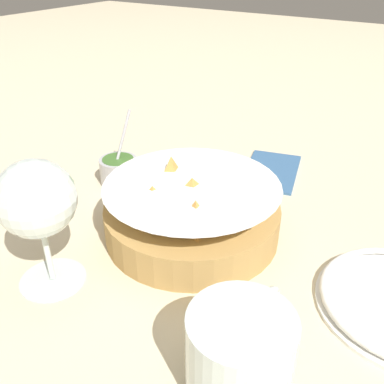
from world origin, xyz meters
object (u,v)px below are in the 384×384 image
at_px(sauce_cup, 119,170).
at_px(beer_mug, 240,356).
at_px(food_basket, 191,211).
at_px(wine_glass, 37,203).

bearing_deg(sauce_cup, beer_mug, -123.84).
bearing_deg(sauce_cup, food_basket, -107.28).
bearing_deg(wine_glass, sauce_cup, 22.31).
relative_size(food_basket, sauce_cup, 1.99).
bearing_deg(beer_mug, food_basket, 43.26).
bearing_deg(food_basket, beer_mug, -136.74).
xyz_separation_m(food_basket, wine_glass, (-0.17, 0.09, 0.07)).
xyz_separation_m(wine_glass, beer_mug, (-0.01, -0.26, -0.07)).
height_order(food_basket, beer_mug, food_basket).
distance_m(food_basket, sauce_cup, 0.19).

